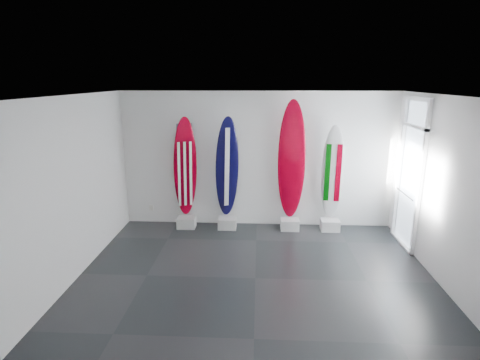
# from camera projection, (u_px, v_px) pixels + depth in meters

# --- Properties ---
(floor) EXTENTS (6.00, 6.00, 0.00)m
(floor) POSITION_uv_depth(u_px,v_px,m) (255.00, 278.00, 6.38)
(floor) COLOR black
(floor) RESTS_ON ground
(ceiling) EXTENTS (6.00, 6.00, 0.00)m
(ceiling) POSITION_uv_depth(u_px,v_px,m) (258.00, 96.00, 5.60)
(ceiling) COLOR white
(ceiling) RESTS_ON wall_back
(wall_back) EXTENTS (6.00, 0.00, 6.00)m
(wall_back) POSITION_uv_depth(u_px,v_px,m) (257.00, 160.00, 8.40)
(wall_back) COLOR white
(wall_back) RESTS_ON ground
(wall_front) EXTENTS (6.00, 0.00, 6.00)m
(wall_front) POSITION_uv_depth(u_px,v_px,m) (254.00, 270.00, 3.58)
(wall_front) COLOR white
(wall_front) RESTS_ON ground
(wall_left) EXTENTS (0.00, 5.00, 5.00)m
(wall_left) POSITION_uv_depth(u_px,v_px,m) (71.00, 190.00, 6.14)
(wall_left) COLOR white
(wall_left) RESTS_ON ground
(wall_right) EXTENTS (0.00, 5.00, 5.00)m
(wall_right) POSITION_uv_depth(u_px,v_px,m) (451.00, 196.00, 5.84)
(wall_right) COLOR white
(wall_right) RESTS_ON ground
(display_block_usa) EXTENTS (0.40, 0.30, 0.24)m
(display_block_usa) POSITION_uv_depth(u_px,v_px,m) (187.00, 222.00, 8.53)
(display_block_usa) COLOR silver
(display_block_usa) RESTS_ON floor
(surfboard_usa) EXTENTS (0.59, 0.49, 2.26)m
(surfboard_usa) POSITION_uv_depth(u_px,v_px,m) (185.00, 168.00, 8.30)
(surfboard_usa) COLOR #960016
(surfboard_usa) RESTS_ON display_block_usa
(display_block_navy) EXTENTS (0.40, 0.30, 0.24)m
(display_block_navy) POSITION_uv_depth(u_px,v_px,m) (227.00, 223.00, 8.48)
(display_block_navy) COLOR silver
(display_block_navy) RESTS_ON floor
(surfboard_navy) EXTENTS (0.59, 0.48, 2.27)m
(surfboard_navy) POSITION_uv_depth(u_px,v_px,m) (227.00, 168.00, 8.26)
(surfboard_navy) COLOR black
(surfboard_navy) RESTS_ON display_block_navy
(display_block_swiss) EXTENTS (0.40, 0.30, 0.24)m
(display_block_swiss) POSITION_uv_depth(u_px,v_px,m) (290.00, 224.00, 8.41)
(display_block_swiss) COLOR silver
(display_block_swiss) RESTS_ON floor
(surfboard_swiss) EXTENTS (0.61, 0.27, 2.61)m
(surfboard_swiss) POSITION_uv_depth(u_px,v_px,m) (292.00, 161.00, 8.14)
(surfboard_swiss) COLOR #960016
(surfboard_swiss) RESTS_ON display_block_swiss
(display_block_italy) EXTENTS (0.40, 0.30, 0.24)m
(display_block_italy) POSITION_uv_depth(u_px,v_px,m) (330.00, 225.00, 8.37)
(display_block_italy) COLOR silver
(display_block_italy) RESTS_ON floor
(surfboard_italy) EXTENTS (0.50, 0.30, 2.09)m
(surfboard_italy) POSITION_uv_depth(u_px,v_px,m) (332.00, 173.00, 8.17)
(surfboard_italy) COLOR silver
(surfboard_italy) RESTS_ON display_block_italy
(wall_outlet) EXTENTS (0.09, 0.02, 0.13)m
(wall_outlet) POSITION_uv_depth(u_px,v_px,m) (151.00, 208.00, 8.80)
(wall_outlet) COLOR silver
(wall_outlet) RESTS_ON wall_back
(glass_door) EXTENTS (0.12, 1.16, 2.85)m
(glass_door) POSITION_uv_depth(u_px,v_px,m) (410.00, 176.00, 7.36)
(glass_door) COLOR white
(glass_door) RESTS_ON floor
(balcony) EXTENTS (2.80, 2.20, 1.20)m
(balcony) POSITION_uv_depth(u_px,v_px,m) (473.00, 222.00, 7.53)
(balcony) COLOR slate
(balcony) RESTS_ON ground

